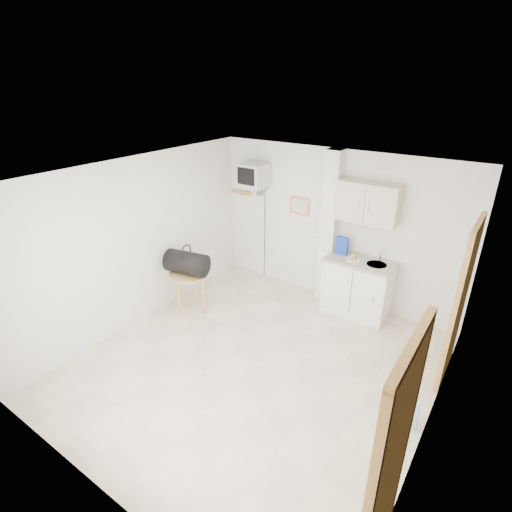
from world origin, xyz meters
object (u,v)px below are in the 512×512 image
Objects in this scene: round_table at (189,278)px; duffel_bag at (187,263)px; water_bottle at (413,417)px; crt_television at (253,176)px.

duffel_bag is (-0.01, -0.01, 0.27)m from round_table.
duffel_bag is 2.01× the size of water_bottle.
crt_television is 3.25× the size of round_table.
duffel_bag is at bearing -97.81° from crt_television.
water_bottle is at bearing -29.14° from crt_television.
crt_television is 1.87m from duffel_bag.
round_table reaches higher than water_bottle.
round_table is 0.27m from duffel_bag.
round_table is 1.86× the size of water_bottle.
crt_television is at bearing 150.86° from water_bottle.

